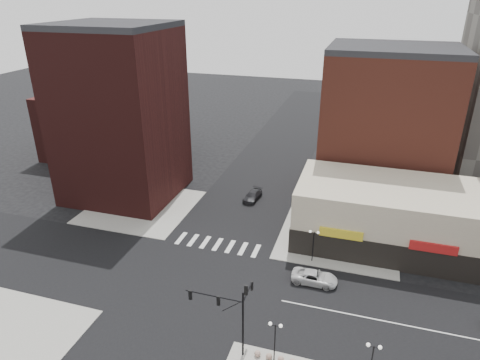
% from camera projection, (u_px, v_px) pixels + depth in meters
% --- Properties ---
extents(ground, '(240.00, 240.00, 0.00)m').
position_uv_depth(ground, '(194.00, 283.00, 47.58)').
color(ground, black).
rests_on(ground, ground).
extents(road_ew, '(200.00, 14.00, 0.02)m').
position_uv_depth(road_ew, '(194.00, 283.00, 47.58)').
color(road_ew, black).
rests_on(road_ew, ground).
extents(road_ns, '(14.00, 200.00, 0.02)m').
position_uv_depth(road_ns, '(194.00, 283.00, 47.58)').
color(road_ns, black).
rests_on(road_ns, ground).
extents(sidewalk_nw, '(15.00, 15.00, 0.12)m').
position_uv_depth(sidewalk_nw, '(141.00, 207.00, 64.08)').
color(sidewalk_nw, gray).
rests_on(sidewalk_nw, ground).
extents(sidewalk_ne, '(15.00, 15.00, 0.12)m').
position_uv_depth(sidewalk_ne, '(338.00, 237.00, 56.33)').
color(sidewalk_ne, gray).
rests_on(sidewalk_ne, ground).
extents(building_nw, '(16.00, 15.00, 25.00)m').
position_uv_depth(building_nw, '(120.00, 117.00, 63.67)').
color(building_nw, '#361211').
rests_on(building_nw, ground).
extents(building_nw_low, '(20.00, 18.00, 12.00)m').
position_uv_depth(building_nw_low, '(108.00, 123.00, 83.32)').
color(building_nw_low, '#361211').
rests_on(building_nw_low, ground).
extents(building_ne_midrise, '(18.00, 15.00, 22.00)m').
position_uv_depth(building_ne_midrise, '(385.00, 128.00, 63.71)').
color(building_ne_midrise, brown).
rests_on(building_ne_midrise, ground).
extents(building_ne_row, '(24.20, 12.20, 8.00)m').
position_uv_depth(building_ne_row, '(393.00, 221.00, 53.70)').
color(building_ne_row, beige).
rests_on(building_ne_row, ground).
extents(traffic_signal, '(5.59, 3.09, 7.77)m').
position_uv_depth(traffic_signal, '(234.00, 307.00, 36.79)').
color(traffic_signal, black).
rests_on(traffic_signal, ground).
extents(street_lamp_se_a, '(1.22, 0.32, 4.16)m').
position_uv_depth(street_lamp_se_a, '(275.00, 332.00, 36.32)').
color(street_lamp_se_a, black).
rests_on(street_lamp_se_a, sidewalk_se).
extents(street_lamp_se_b, '(1.22, 0.32, 4.16)m').
position_uv_depth(street_lamp_se_b, '(373.00, 354.00, 34.18)').
color(street_lamp_se_b, black).
rests_on(street_lamp_se_b, sidewalk_se).
extents(street_lamp_ne, '(1.22, 0.32, 4.16)m').
position_uv_depth(street_lamp_ne, '(314.00, 238.00, 50.00)').
color(street_lamp_ne, black).
rests_on(street_lamp_ne, sidewalk_ne).
extents(bollard_row, '(5.81, 0.56, 0.56)m').
position_uv_depth(bollard_row, '(287.00, 360.00, 37.20)').
color(bollard_row, gray).
rests_on(bollard_row, sidewalk_se).
extents(white_suv, '(5.08, 2.36, 1.41)m').
position_uv_depth(white_suv, '(314.00, 277.00, 47.40)').
color(white_suv, silver).
rests_on(white_suv, ground).
extents(dark_sedan_north, '(2.43, 4.84, 1.35)m').
position_uv_depth(dark_sedan_north, '(253.00, 196.00, 66.08)').
color(dark_sedan_north, black).
rests_on(dark_sedan_north, ground).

